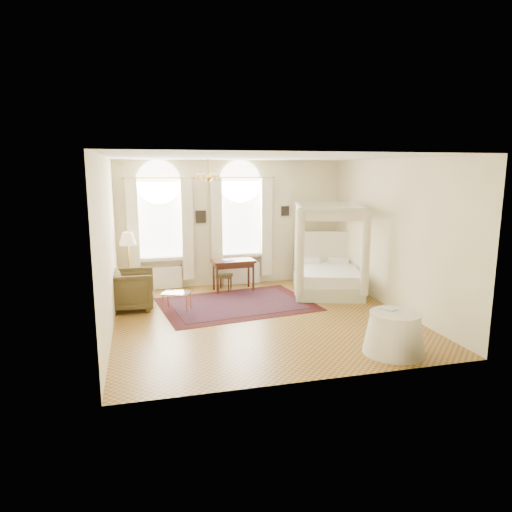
{
  "coord_description": "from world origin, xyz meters",
  "views": [
    {
      "loc": [
        -2.41,
        -8.85,
        3.06
      ],
      "look_at": [
        -0.03,
        0.4,
        1.25
      ],
      "focal_mm": 32.0,
      "sensor_mm": 36.0,
      "label": 1
    }
  ],
  "objects_px": {
    "floor_lamp": "(128,242)",
    "side_table": "(394,333)",
    "armchair": "(132,290)",
    "nightstand": "(330,269)",
    "writing_desk": "(233,264)",
    "stool": "(225,277)",
    "coffee_table": "(177,294)",
    "canopy_bed": "(327,273)"
  },
  "relations": [
    {
      "from": "nightstand",
      "to": "armchair",
      "type": "bearing_deg",
      "value": -165.48
    },
    {
      "from": "nightstand",
      "to": "writing_desk",
      "type": "xyz_separation_m",
      "value": [
        -2.84,
        -0.41,
        0.36
      ]
    },
    {
      "from": "canopy_bed",
      "to": "floor_lamp",
      "type": "height_order",
      "value": "canopy_bed"
    },
    {
      "from": "writing_desk",
      "to": "armchair",
      "type": "height_order",
      "value": "armchair"
    },
    {
      "from": "nightstand",
      "to": "floor_lamp",
      "type": "distance_m",
      "value": 5.51
    },
    {
      "from": "stool",
      "to": "floor_lamp",
      "type": "relative_size",
      "value": 0.3
    },
    {
      "from": "coffee_table",
      "to": "floor_lamp",
      "type": "xyz_separation_m",
      "value": [
        -1.02,
        1.36,
        0.99
      ]
    },
    {
      "from": "coffee_table",
      "to": "armchair",
      "type": "bearing_deg",
      "value": 159.17
    },
    {
      "from": "canopy_bed",
      "to": "side_table",
      "type": "xyz_separation_m",
      "value": [
        -0.44,
        -3.89,
        -0.15
      ]
    },
    {
      "from": "armchair",
      "to": "writing_desk",
      "type": "bearing_deg",
      "value": -66.0
    },
    {
      "from": "writing_desk",
      "to": "stool",
      "type": "xyz_separation_m",
      "value": [
        -0.22,
        0.08,
        -0.33
      ]
    },
    {
      "from": "armchair",
      "to": "side_table",
      "type": "height_order",
      "value": "armchair"
    },
    {
      "from": "canopy_bed",
      "to": "side_table",
      "type": "distance_m",
      "value": 3.92
    },
    {
      "from": "canopy_bed",
      "to": "stool",
      "type": "height_order",
      "value": "canopy_bed"
    },
    {
      "from": "nightstand",
      "to": "floor_lamp",
      "type": "relative_size",
      "value": 0.41
    },
    {
      "from": "armchair",
      "to": "floor_lamp",
      "type": "distance_m",
      "value": 1.36
    },
    {
      "from": "nightstand",
      "to": "stool",
      "type": "bearing_deg",
      "value": -173.91
    },
    {
      "from": "coffee_table",
      "to": "side_table",
      "type": "bearing_deg",
      "value": -44.64
    },
    {
      "from": "writing_desk",
      "to": "armchair",
      "type": "bearing_deg",
      "value": -158.69
    },
    {
      "from": "stool",
      "to": "armchair",
      "type": "xyz_separation_m",
      "value": [
        -2.28,
        -1.06,
        0.09
      ]
    },
    {
      "from": "writing_desk",
      "to": "coffee_table",
      "type": "height_order",
      "value": "writing_desk"
    },
    {
      "from": "coffee_table",
      "to": "side_table",
      "type": "height_order",
      "value": "side_table"
    },
    {
      "from": "stool",
      "to": "side_table",
      "type": "distance_m",
      "value": 5.15
    },
    {
      "from": "canopy_bed",
      "to": "side_table",
      "type": "bearing_deg",
      "value": -96.46
    },
    {
      "from": "floor_lamp",
      "to": "side_table",
      "type": "relative_size",
      "value": 1.53
    },
    {
      "from": "coffee_table",
      "to": "floor_lamp",
      "type": "relative_size",
      "value": 0.45
    },
    {
      "from": "side_table",
      "to": "writing_desk",
      "type": "bearing_deg",
      "value": 111.29
    },
    {
      "from": "canopy_bed",
      "to": "stool",
      "type": "distance_m",
      "value": 2.61
    },
    {
      "from": "canopy_bed",
      "to": "armchair",
      "type": "bearing_deg",
      "value": -177.4
    },
    {
      "from": "canopy_bed",
      "to": "writing_desk",
      "type": "relative_size",
      "value": 2.21
    },
    {
      "from": "nightstand",
      "to": "floor_lamp",
      "type": "height_order",
      "value": "floor_lamp"
    },
    {
      "from": "stool",
      "to": "armchair",
      "type": "distance_m",
      "value": 2.52
    },
    {
      "from": "floor_lamp",
      "to": "side_table",
      "type": "xyz_separation_m",
      "value": [
        4.37,
        -4.67,
        -1.01
      ]
    },
    {
      "from": "writing_desk",
      "to": "armchair",
      "type": "distance_m",
      "value": 2.69
    },
    {
      "from": "armchair",
      "to": "side_table",
      "type": "bearing_deg",
      "value": -127.76
    },
    {
      "from": "coffee_table",
      "to": "nightstand",
      "type": "bearing_deg",
      "value": 21.74
    },
    {
      "from": "nightstand",
      "to": "stool",
      "type": "xyz_separation_m",
      "value": [
        -3.06,
        -0.33,
        0.02
      ]
    },
    {
      "from": "floor_lamp",
      "to": "stool",
      "type": "bearing_deg",
      "value": 1.52
    },
    {
      "from": "floor_lamp",
      "to": "side_table",
      "type": "distance_m",
      "value": 6.48
    },
    {
      "from": "writing_desk",
      "to": "armchair",
      "type": "relative_size",
      "value": 1.13
    },
    {
      "from": "nightstand",
      "to": "canopy_bed",
      "type": "bearing_deg",
      "value": -116.74
    },
    {
      "from": "nightstand",
      "to": "stool",
      "type": "distance_m",
      "value": 3.07
    }
  ]
}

